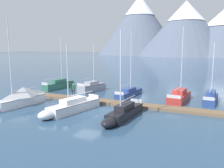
% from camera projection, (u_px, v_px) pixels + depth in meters
% --- Properties ---
extents(ground_plane, '(700.00, 700.00, 0.00)m').
position_uv_depth(ground_plane, '(88.00, 111.00, 24.12)').
color(ground_plane, '#2D4C6B').
extents(mountain_west_summit, '(83.21, 83.21, 57.60)m').
position_uv_depth(mountain_west_summit, '(140.00, 25.00, 230.27)').
color(mountain_west_summit, slate).
rests_on(mountain_west_summit, ground).
extents(mountain_central_massif, '(79.11, 79.11, 45.09)m').
position_uv_depth(mountain_central_massif, '(185.00, 28.00, 193.26)').
color(mountain_central_massif, slate).
rests_on(mountain_central_massif, ground).
extents(dock, '(25.92, 1.85, 0.30)m').
position_uv_depth(dock, '(105.00, 102.00, 27.69)').
color(dock, brown).
rests_on(dock, ground).
extents(sailboat_nearest_berth, '(1.83, 6.92, 8.44)m').
position_uv_depth(sailboat_nearest_berth, '(60.00, 84.00, 37.72)').
color(sailboat_nearest_berth, '#336B56').
rests_on(sailboat_nearest_berth, ground).
extents(sailboat_second_berth, '(2.12, 7.44, 9.43)m').
position_uv_depth(sailboat_second_berth, '(19.00, 98.00, 25.99)').
color(sailboat_second_berth, white).
rests_on(sailboat_second_berth, ground).
extents(sailboat_mid_dock_port, '(2.69, 5.62, 7.30)m').
position_uv_depth(sailboat_mid_dock_port, '(93.00, 87.00, 35.49)').
color(sailboat_mid_dock_port, '#93939E').
rests_on(sailboat_mid_dock_port, ground).
extents(sailboat_mid_dock_starboard, '(2.86, 7.67, 6.95)m').
position_uv_depth(sailboat_mid_dock_starboard, '(70.00, 107.00, 23.48)').
color(sailboat_mid_dock_starboard, silver).
rests_on(sailboat_mid_dock_starboard, ground).
extents(sailboat_far_berth, '(1.83, 7.31, 8.80)m').
position_uv_depth(sailboat_far_berth, '(131.00, 92.00, 32.08)').
color(sailboat_far_berth, navy).
rests_on(sailboat_far_berth, ground).
extents(sailboat_outer_slip, '(1.65, 6.99, 7.98)m').
position_uv_depth(sailboat_outer_slip, '(123.00, 113.00, 21.36)').
color(sailboat_outer_slip, black).
rests_on(sailboat_outer_slip, ground).
extents(sailboat_end_of_dock, '(2.17, 7.07, 8.95)m').
position_uv_depth(sailboat_end_of_dock, '(180.00, 96.00, 29.08)').
color(sailboat_end_of_dock, '#B2332D').
rests_on(sailboat_end_of_dock, ground).
extents(sailboat_last_slip, '(1.63, 6.55, 7.17)m').
position_uv_depth(sailboat_last_slip, '(211.00, 97.00, 28.43)').
color(sailboat_last_slip, navy).
rests_on(sailboat_last_slip, ground).
extents(person_on_dock, '(0.41, 0.47, 1.69)m').
position_uv_depth(person_on_dock, '(73.00, 89.00, 29.81)').
color(person_on_dock, '#384256').
rests_on(person_on_dock, dock).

